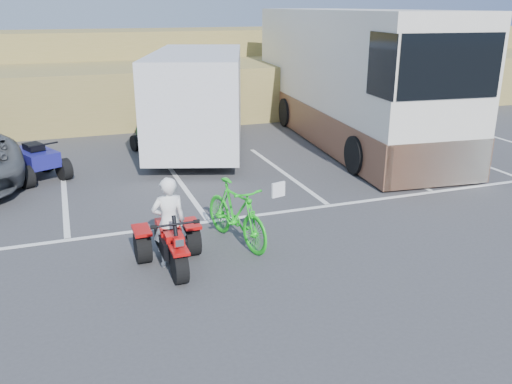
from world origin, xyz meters
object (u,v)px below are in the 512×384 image
object	(u,v)px
red_trike_atv	(173,268)
quad_atv_green	(156,152)
rv_motorhome	(348,85)
quad_atv_blue	(38,179)
rider	(169,222)
cargo_trailer	(198,98)
green_dirt_bike	(236,213)

from	to	relation	value
red_trike_atv	quad_atv_green	distance (m)	7.67
red_trike_atv	quad_atv_green	xyz separation A→B (m)	(1.01, 7.60, 0.00)
rv_motorhome	red_trike_atv	bearing A→B (deg)	-128.93
quad_atv_blue	quad_atv_green	distance (m)	3.62
rider	quad_atv_green	world-z (taller)	rider
quad_atv_blue	red_trike_atv	bearing A→B (deg)	-94.50
red_trike_atv	rv_motorhome	distance (m)	10.44
red_trike_atv	cargo_trailer	size ratio (longest dim) A/B	0.23
green_dirt_bike	quad_atv_green	world-z (taller)	green_dirt_bike
rider	cargo_trailer	world-z (taller)	cargo_trailer
rv_motorhome	quad_atv_green	distance (m)	6.42
quad_atv_blue	green_dirt_bike	bearing A→B (deg)	-81.59
red_trike_atv	rv_motorhome	size ratio (longest dim) A/B	0.13
rv_motorhome	quad_atv_green	size ratio (longest dim) A/B	8.18
quad_atv_green	rider	bearing A→B (deg)	-113.11
green_dirt_bike	rv_motorhome	bearing A→B (deg)	34.34
red_trike_atv	rv_motorhome	bearing A→B (deg)	45.10
red_trike_atv	cargo_trailer	xyz separation A→B (m)	(2.33, 7.50, 1.55)
rider	rv_motorhome	distance (m)	10.24
red_trike_atv	rv_motorhome	world-z (taller)	rv_motorhome
red_trike_atv	quad_atv_blue	bearing A→B (deg)	109.85
rv_motorhome	quad_atv_blue	distance (m)	9.67
rv_motorhome	cargo_trailer	bearing A→B (deg)	-176.19
rider	rv_motorhome	xyz separation A→B (m)	(7.20, 7.22, 0.95)
quad_atv_blue	quad_atv_green	xyz separation A→B (m)	(3.22, 1.65, 0.00)
green_dirt_bike	quad_atv_blue	bearing A→B (deg)	108.81
green_dirt_bike	quad_atv_green	xyz separation A→B (m)	(-0.28, 6.99, -0.58)
red_trike_atv	quad_atv_blue	distance (m)	6.35
rider	quad_atv_green	bearing A→B (deg)	-98.31
red_trike_atv	rider	xyz separation A→B (m)	(-0.00, 0.15, 0.77)
rider	quad_atv_green	distance (m)	7.56
cargo_trailer	quad_atv_green	world-z (taller)	cargo_trailer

